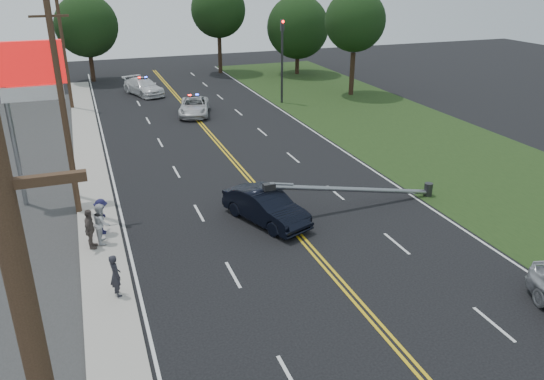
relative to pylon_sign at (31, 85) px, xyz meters
name	(u,v)px	position (x,y,z in m)	size (l,w,h in m)	color
ground	(367,313)	(10.50, -14.00, -6.00)	(120.00, 120.00, 0.00)	black
sidewalk	(99,227)	(2.10, -4.00, -5.94)	(1.80, 70.00, 0.12)	#A8A298
grass_verge	(485,170)	(24.00, -4.00, -5.99)	(12.00, 80.00, 0.01)	#1D3314
centerline_yellow	(270,202)	(10.50, -4.00, -5.99)	(0.36, 80.00, 0.00)	gold
pylon_sign	(31,85)	(0.00, 0.00, 0.00)	(3.20, 0.35, 8.00)	gray
traffic_signal	(282,54)	(18.80, 16.00, -1.79)	(0.28, 0.41, 7.05)	#2D2D30
fallen_streetlight	(363,189)	(14.69, -6.00, -5.08)	(9.36, 0.44, 1.91)	#2D2D30
utility_pole_mid	(64,111)	(1.30, -2.00, -0.91)	(1.60, 0.28, 10.00)	#382619
utility_pole_far	(63,47)	(1.30, 20.00, -0.91)	(1.60, 0.28, 10.00)	#382619
tree_6	(87,26)	(3.58, 31.72, -0.38)	(6.27, 6.27, 8.76)	black
tree_7	(218,10)	(17.41, 31.88, 0.78)	(5.93, 5.93, 9.76)	black
tree_8	(298,27)	(25.36, 28.32, -0.95)	(6.76, 6.76, 8.43)	black
tree_9	(355,21)	(26.09, 16.81, 0.65)	(5.46, 5.46, 9.39)	black
crashed_sedan	(266,207)	(9.57, -6.00, -5.22)	(1.65, 4.72, 1.56)	black
emergency_a	(194,107)	(10.62, 14.52, -5.31)	(2.27, 4.92, 1.37)	silver
emergency_b	(143,87)	(7.73, 23.37, -5.24)	(2.13, 5.23, 1.52)	silver
bystander_a	(115,275)	(2.44, -10.05, -5.06)	(0.59, 0.39, 1.63)	#24242B
bystander_b	(102,223)	(2.25, -5.69, -4.98)	(0.87, 0.68, 1.79)	silver
bystander_c	(102,216)	(2.30, -4.83, -5.06)	(1.06, 0.61, 1.64)	#19183D
bystander_d	(90,229)	(1.75, -6.08, -4.99)	(1.04, 0.43, 1.77)	#594D47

